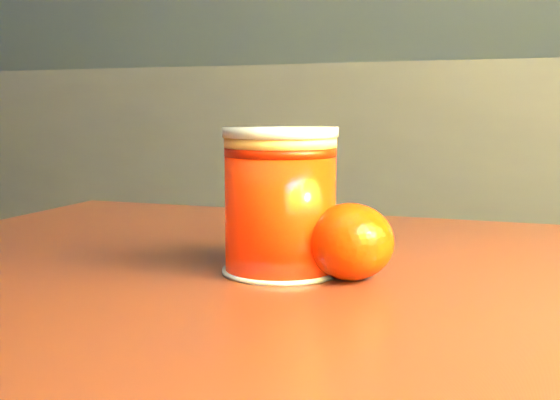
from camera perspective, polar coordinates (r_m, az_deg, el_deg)
The scene contains 5 objects.
kitchen_counter at distance 2.12m, azimuth -7.41°, elevation -3.01°, with size 3.15×0.60×0.90m, color #525257.
table at distance 0.62m, azimuth 6.77°, elevation -13.92°, with size 1.02×0.79×0.70m.
juice_glass at distance 0.60m, azimuth 0.02°, elevation -0.11°, with size 0.09×0.09×0.11m.
orange_front at distance 0.66m, azimuth -0.73°, elevation -1.75°, with size 0.07×0.07×0.06m, color red.
orange_back at distance 0.59m, azimuth 5.17°, elevation -3.06°, with size 0.07×0.07×0.06m, color red.
Camera 1 is at (1.25, -0.22, 0.83)m, focal length 50.00 mm.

